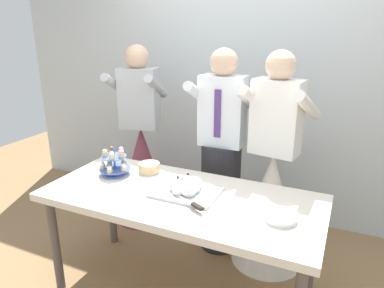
% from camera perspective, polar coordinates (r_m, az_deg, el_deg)
% --- Properties ---
extents(rear_wall, '(5.20, 0.10, 2.90)m').
position_cam_1_polar(rear_wall, '(3.40, 8.88, 12.23)').
color(rear_wall, silver).
rests_on(rear_wall, ground_plane).
extents(dessert_table, '(1.80, 0.80, 0.78)m').
position_cam_1_polar(dessert_table, '(2.34, -1.82, -9.74)').
color(dessert_table, silver).
rests_on(dessert_table, ground_plane).
extents(cupcake_stand, '(0.23, 0.23, 0.21)m').
position_cam_1_polar(cupcake_stand, '(2.63, -12.38, -3.03)').
color(cupcake_stand, '#4C66B2').
rests_on(cupcake_stand, dessert_table).
extents(main_cake_tray, '(0.42, 0.37, 0.12)m').
position_cam_1_polar(main_cake_tray, '(2.30, -0.93, -7.06)').
color(main_cake_tray, silver).
rests_on(main_cake_tray, dessert_table).
extents(plate_stack, '(0.19, 0.19, 0.04)m').
position_cam_1_polar(plate_stack, '(2.08, 14.07, -11.26)').
color(plate_stack, white).
rests_on(plate_stack, dessert_table).
extents(round_cake, '(0.24, 0.24, 0.08)m').
position_cam_1_polar(round_cake, '(2.62, -6.88, -4.02)').
color(round_cake, white).
rests_on(round_cake, dessert_table).
extents(person_groom, '(0.47, 0.49, 1.66)m').
position_cam_1_polar(person_groom, '(2.86, 4.70, -3.34)').
color(person_groom, '#232328').
rests_on(person_groom, ground_plane).
extents(person_bride, '(0.56, 0.56, 1.66)m').
position_cam_1_polar(person_bride, '(2.80, 12.55, -7.94)').
color(person_bride, white).
rests_on(person_bride, ground_plane).
extents(person_guest, '(0.59, 0.58, 1.66)m').
position_cam_1_polar(person_guest, '(3.41, -8.04, -2.79)').
color(person_guest, brown).
rests_on(person_guest, ground_plane).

